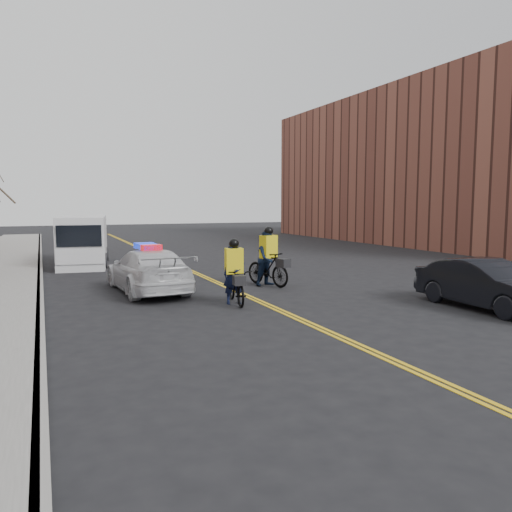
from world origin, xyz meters
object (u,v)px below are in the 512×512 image
object	(u,v)px
cargo_van	(83,242)
cyclist_near	(234,281)
police_cruiser	(148,270)
cyclist_far	(269,262)
dark_sedan	(486,284)

from	to	relation	value
cargo_van	cyclist_near	xyz separation A→B (m)	(3.29, -11.26, -0.47)
police_cruiser	cargo_van	bearing A→B (deg)	-83.96
cyclist_far	cyclist_near	bearing A→B (deg)	-149.72
cyclist_near	cyclist_far	xyz separation A→B (m)	(2.27, 2.53, 0.17)
police_cruiser	dark_sedan	world-z (taller)	police_cruiser
cargo_van	cyclist_near	distance (m)	11.74
cyclist_near	cyclist_far	size ratio (longest dim) A/B	0.94
dark_sedan	cargo_van	size ratio (longest dim) A/B	0.73
police_cruiser	cyclist_far	size ratio (longest dim) A/B	2.33
police_cruiser	cargo_van	xyz separation A→B (m)	(-1.39, 8.28, 0.41)
cyclist_far	police_cruiser	bearing A→B (deg)	156.15
cargo_van	cyclist_far	distance (m)	10.35
cyclist_far	cargo_van	bearing A→B (deg)	104.72
cargo_van	police_cruiser	bearing A→B (deg)	-72.76
cyclist_near	dark_sedan	bearing A→B (deg)	-20.38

